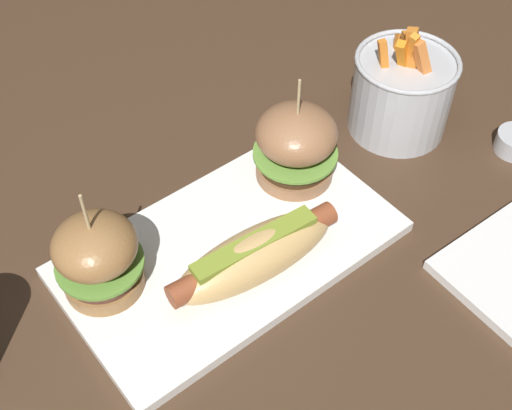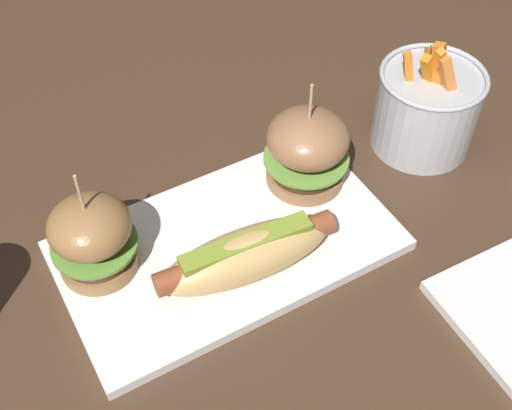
# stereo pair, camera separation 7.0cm
# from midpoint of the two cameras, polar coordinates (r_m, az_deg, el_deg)

# --- Properties ---
(ground_plane) EXTENTS (3.00, 3.00, 0.00)m
(ground_plane) POSITION_cam_midpoint_polar(r_m,az_deg,el_deg) (0.73, 0.32, -3.99)
(ground_plane) COLOR #422D1E
(platter_main) EXTENTS (0.36, 0.20, 0.01)m
(platter_main) POSITION_cam_midpoint_polar(r_m,az_deg,el_deg) (0.73, 0.32, -3.66)
(platter_main) COLOR white
(platter_main) RESTS_ON ground
(hot_dog) EXTENTS (0.20, 0.07, 0.05)m
(hot_dog) POSITION_cam_midpoint_polar(r_m,az_deg,el_deg) (0.68, 1.92, -4.50)
(hot_dog) COLOR tan
(hot_dog) RESTS_ON platter_main
(slider_left) EXTENTS (0.09, 0.09, 0.13)m
(slider_left) POSITION_cam_midpoint_polar(r_m,az_deg,el_deg) (0.68, -10.94, -2.91)
(slider_left) COLOR olive
(slider_left) RESTS_ON platter_main
(slider_right) EXTENTS (0.10, 0.10, 0.14)m
(slider_right) POSITION_cam_midpoint_polar(r_m,az_deg,el_deg) (0.76, 7.04, 4.62)
(slider_right) COLOR #946543
(slider_right) RESTS_ON platter_main
(fries_bucket) EXTENTS (0.13, 0.13, 0.15)m
(fries_bucket) POSITION_cam_midpoint_polar(r_m,az_deg,el_deg) (0.85, 16.68, 7.83)
(fries_bucket) COLOR #B7BABF
(fries_bucket) RESTS_ON ground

